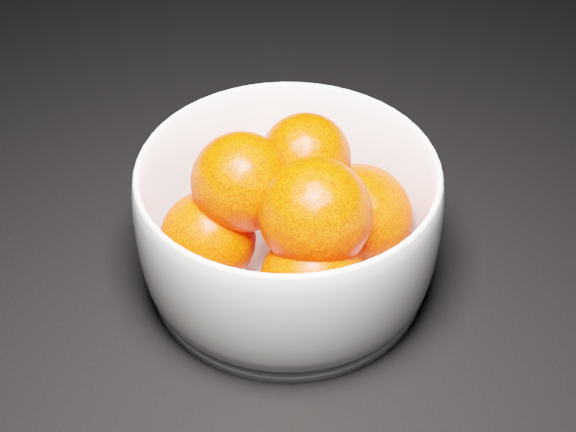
% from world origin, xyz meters
% --- Properties ---
extents(bowl, '(0.19, 0.19, 0.09)m').
position_xyz_m(bowl, '(-0.25, 0.25, 0.05)').
color(bowl, white).
rests_on(bowl, ground).
extents(orange_pile, '(0.15, 0.15, 0.11)m').
position_xyz_m(orange_pile, '(-0.25, 0.25, 0.06)').
color(orange_pile, '#F32701').
rests_on(orange_pile, bowl).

